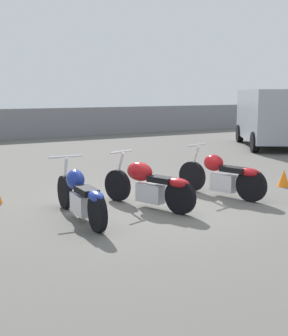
{
  "coord_description": "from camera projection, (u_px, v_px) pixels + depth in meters",
  "views": [
    {
      "loc": [
        -4.27,
        -7.07,
        2.03
      ],
      "look_at": [
        0.0,
        0.17,
        0.65
      ],
      "focal_mm": 50.0,
      "sensor_mm": 36.0,
      "label": 1
    }
  ],
  "objects": [
    {
      "name": "traffic_cone_far",
      "position": [
        284.0,
        178.0,
        10.07
      ],
      "size": [
        0.26,
        0.26,
        0.37
      ],
      "color": "orange",
      "rests_on": "ground_plane"
    },
    {
      "name": "motorcycle_slot_2",
      "position": [
        222.0,
        176.0,
        9.08
      ],
      "size": [
        0.78,
        1.94,
        0.98
      ],
      "rotation": [
        0.0,
        0.0,
        0.28
      ],
      "color": "black",
      "rests_on": "ground_plane"
    },
    {
      "name": "motorcycle_slot_0",
      "position": [
        81.0,
        195.0,
        7.43
      ],
      "size": [
        0.6,
        2.15,
        0.95
      ],
      "rotation": [
        0.0,
        0.0,
        -0.07
      ],
      "color": "black",
      "rests_on": "ground_plane"
    },
    {
      "name": "ground_plane",
      "position": [
        149.0,
        205.0,
        8.48
      ],
      "size": [
        60.0,
        60.0,
        0.0
      ],
      "primitive_type": "plane",
      "color": "#5B5954"
    },
    {
      "name": "parked_van",
      "position": [
        274.0,
        115.0,
        17.12
      ],
      "size": [
        4.19,
        4.89,
        2.1
      ],
      "rotation": [
        0.0,
        0.0,
        -0.58
      ],
      "color": "#999EA8",
      "rests_on": "ground_plane"
    },
    {
      "name": "motorcycle_slot_1",
      "position": [
        148.0,
        184.0,
        8.21
      ],
      "size": [
        0.84,
        1.98,
        0.96
      ],
      "rotation": [
        0.0,
        0.0,
        0.32
      ],
      "color": "black",
      "rests_on": "ground_plane"
    }
  ]
}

